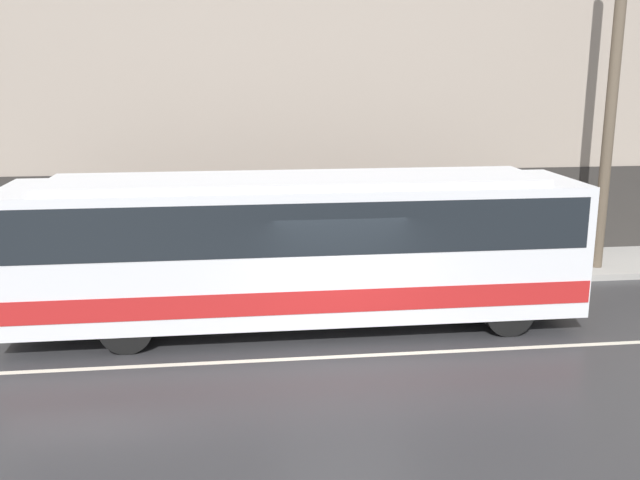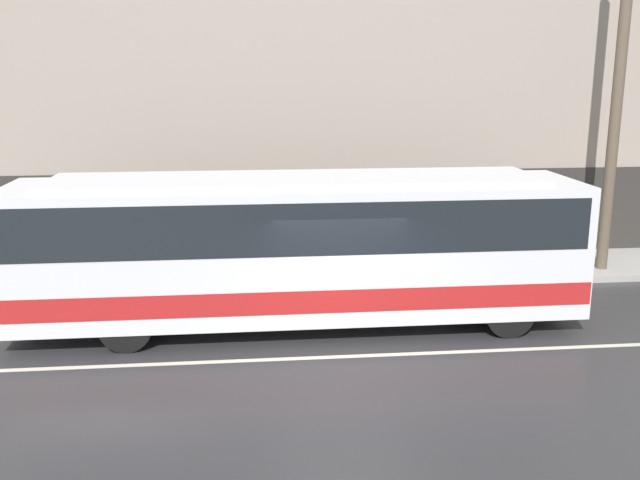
# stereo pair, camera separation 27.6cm
# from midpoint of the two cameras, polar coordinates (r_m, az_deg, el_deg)

# --- Properties ---
(ground_plane) EXTENTS (60.00, 60.00, 0.00)m
(ground_plane) POSITION_cam_midpoint_polar(r_m,az_deg,el_deg) (13.41, 1.40, -9.31)
(ground_plane) COLOR #2D2D30
(sidewalk) EXTENTS (60.00, 2.77, 0.16)m
(sidewalk) POSITION_cam_midpoint_polar(r_m,az_deg,el_deg) (18.43, -1.05, -2.63)
(sidewalk) COLOR #A09E99
(sidewalk) RESTS_ON ground_plane
(building_facade) EXTENTS (60.00, 0.35, 10.06)m
(building_facade) POSITION_cam_midpoint_polar(r_m,az_deg,el_deg) (19.23, -1.60, 12.47)
(building_facade) COLOR gray
(building_facade) RESTS_ON ground_plane
(lane_stripe) EXTENTS (54.00, 0.14, 0.01)m
(lane_stripe) POSITION_cam_midpoint_polar(r_m,az_deg,el_deg) (13.41, 1.40, -9.29)
(lane_stripe) COLOR beige
(lane_stripe) RESTS_ON ground_plane
(transit_bus) EXTENTS (11.47, 2.59, 3.11)m
(transit_bus) POSITION_cam_midpoint_polar(r_m,az_deg,el_deg) (14.51, -2.35, -0.23)
(transit_bus) COLOR silver
(transit_bus) RESTS_ON ground_plane
(utility_pole_near) EXTENTS (0.28, 0.28, 8.54)m
(utility_pole_near) POSITION_cam_midpoint_polar(r_m,az_deg,el_deg) (19.38, 21.91, 10.27)
(utility_pole_near) COLOR brown
(utility_pole_near) RESTS_ON sidewalk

